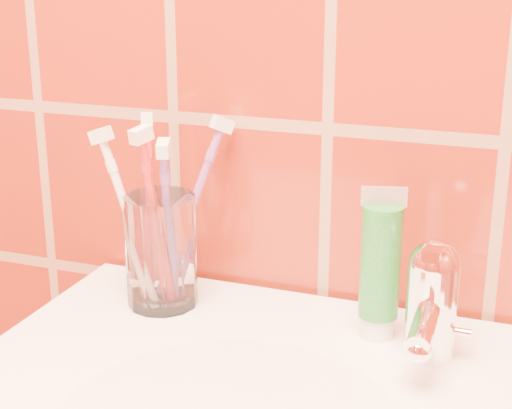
% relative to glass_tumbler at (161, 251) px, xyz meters
% --- Properties ---
extents(glass_tumbler, '(0.10, 0.10, 0.13)m').
position_rel_glass_tumbler_xyz_m(glass_tumbler, '(0.00, 0.00, 0.00)').
color(glass_tumbler, white).
rests_on(glass_tumbler, pedestal_sink).
extents(toothpaste_tube, '(0.04, 0.04, 0.16)m').
position_rel_glass_tumbler_xyz_m(toothpaste_tube, '(0.24, 0.01, 0.01)').
color(toothpaste_tube, white).
rests_on(toothpaste_tube, pedestal_sink).
extents(faucet, '(0.05, 0.11, 0.12)m').
position_rel_glass_tumbler_xyz_m(faucet, '(0.29, -0.02, 0.00)').
color(faucet, white).
rests_on(faucet, pedestal_sink).
extents(toothbrush_0, '(0.10, 0.09, 0.20)m').
position_rel_glass_tumbler_xyz_m(toothbrush_0, '(-0.03, -0.01, 0.03)').
color(toothbrush_0, white).
rests_on(toothbrush_0, glass_tumbler).
extents(toothbrush_1, '(0.06, 0.09, 0.20)m').
position_rel_glass_tumbler_xyz_m(toothbrush_1, '(0.01, -0.01, 0.03)').
color(toothbrush_1, '#7E4A9F').
rests_on(toothbrush_1, glass_tumbler).
extents(toothbrush_2, '(0.06, 0.09, 0.22)m').
position_rel_glass_tumbler_xyz_m(toothbrush_2, '(0.00, -0.02, 0.04)').
color(toothbrush_2, red).
rests_on(toothbrush_2, glass_tumbler).
extents(toothbrush_3, '(0.08, 0.11, 0.22)m').
position_rel_glass_tumbler_xyz_m(toothbrush_3, '(-0.02, 0.01, 0.04)').
color(toothbrush_3, red).
rests_on(toothbrush_3, glass_tumbler).
extents(toothbrush_4, '(0.16, 0.17, 0.22)m').
position_rel_glass_tumbler_xyz_m(toothbrush_4, '(0.02, 0.04, 0.04)').
color(toothbrush_4, '#914BA2').
rests_on(toothbrush_4, glass_tumbler).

